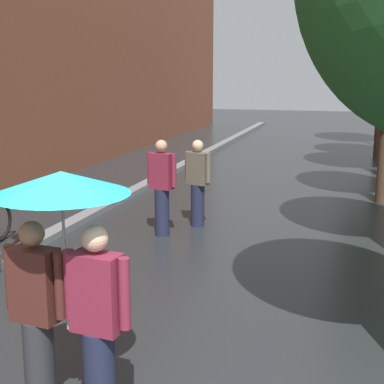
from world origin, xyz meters
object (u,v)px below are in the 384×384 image
(street_tree_4, at_px, (383,57))
(pedestrian_walking_far, at_px, (198,183))
(pedestrian_walking_midground, at_px, (162,187))
(couple_under_umbrella, at_px, (64,262))

(street_tree_4, xyz_separation_m, pedestrian_walking_far, (-3.49, -9.94, -2.50))
(street_tree_4, bearing_deg, pedestrian_walking_far, -109.36)
(street_tree_4, distance_m, pedestrian_walking_midground, 11.69)
(pedestrian_walking_far, bearing_deg, pedestrian_walking_midground, -118.61)
(street_tree_4, bearing_deg, couple_under_umbrella, -100.09)
(street_tree_4, relative_size, pedestrian_walking_midground, 2.79)
(couple_under_umbrella, xyz_separation_m, pedestrian_walking_midground, (-1.06, 5.38, -0.51))
(couple_under_umbrella, relative_size, pedestrian_walking_far, 1.29)
(street_tree_4, height_order, couple_under_umbrella, street_tree_4)
(couple_under_umbrella, bearing_deg, pedestrian_walking_midground, 101.14)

